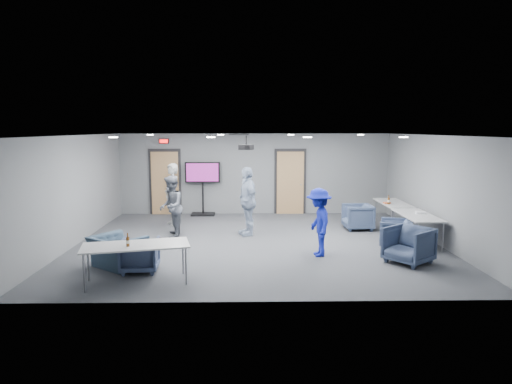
{
  "coord_description": "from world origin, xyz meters",
  "views": [
    {
      "loc": [
        -0.25,
        -11.27,
        2.86
      ],
      "look_at": [
        -0.02,
        0.66,
        1.2
      ],
      "focal_mm": 32.0,
      "sensor_mm": 36.0,
      "label": 1
    }
  ],
  "objects_px": {
    "chair_right_a": "(358,217)",
    "tv_stand": "(203,185)",
    "projector": "(246,147)",
    "person_d": "(319,222)",
    "person_c": "(247,201)",
    "table_right_a": "(393,204)",
    "bottle_right": "(389,201)",
    "table_right_b": "(417,216)",
    "chair_front_a": "(140,255)",
    "person_b": "(171,207)",
    "chair_right_b": "(396,233)",
    "person_a": "(172,194)",
    "chair_right_c": "(409,245)",
    "bottle_front": "(128,241)",
    "chair_front_b": "(118,252)",
    "table_front_left": "(136,247)"
  },
  "relations": [
    {
      "from": "person_a",
      "to": "table_right_b",
      "type": "relative_size",
      "value": 1.0
    },
    {
      "from": "chair_front_b",
      "to": "tv_stand",
      "type": "distance_m",
      "value": 5.92
    },
    {
      "from": "chair_right_c",
      "to": "bottle_front",
      "type": "bearing_deg",
      "value": -116.11
    },
    {
      "from": "chair_right_b",
      "to": "table_front_left",
      "type": "xyz_separation_m",
      "value": [
        -5.67,
        -2.47,
        0.34
      ]
    },
    {
      "from": "chair_front_a",
      "to": "table_right_b",
      "type": "height_order",
      "value": "table_right_b"
    },
    {
      "from": "chair_front_a",
      "to": "projector",
      "type": "bearing_deg",
      "value": -134.7
    },
    {
      "from": "chair_right_a",
      "to": "table_right_b",
      "type": "relative_size",
      "value": 0.44
    },
    {
      "from": "person_a",
      "to": "table_right_b",
      "type": "xyz_separation_m",
      "value": [
        6.49,
        -2.39,
        -0.23
      ]
    },
    {
      "from": "person_c",
      "to": "table_right_a",
      "type": "relative_size",
      "value": 1.06
    },
    {
      "from": "person_c",
      "to": "chair_front_a",
      "type": "height_order",
      "value": "person_c"
    },
    {
      "from": "chair_right_a",
      "to": "chair_right_b",
      "type": "bearing_deg",
      "value": 11.35
    },
    {
      "from": "chair_front_b",
      "to": "projector",
      "type": "distance_m",
      "value": 4.01
    },
    {
      "from": "person_b",
      "to": "chair_right_b",
      "type": "relative_size",
      "value": 2.16
    },
    {
      "from": "table_front_left",
      "to": "chair_right_c",
      "type": "bearing_deg",
      "value": -1.05
    },
    {
      "from": "person_b",
      "to": "bottle_front",
      "type": "relative_size",
      "value": 6.62
    },
    {
      "from": "chair_front_b",
      "to": "table_front_left",
      "type": "bearing_deg",
      "value": 160.11
    },
    {
      "from": "tv_stand",
      "to": "chair_right_b",
      "type": "bearing_deg",
      "value": -40.15
    },
    {
      "from": "chair_right_b",
      "to": "chair_right_c",
      "type": "height_order",
      "value": "chair_right_c"
    },
    {
      "from": "table_right_a",
      "to": "projector",
      "type": "distance_m",
      "value": 4.88
    },
    {
      "from": "tv_stand",
      "to": "table_right_a",
      "type": "bearing_deg",
      "value": -19.28
    },
    {
      "from": "person_b",
      "to": "chair_front_a",
      "type": "distance_m",
      "value": 3.0
    },
    {
      "from": "chair_right_a",
      "to": "chair_right_b",
      "type": "height_order",
      "value": "chair_right_a"
    },
    {
      "from": "person_b",
      "to": "bottle_front",
      "type": "bearing_deg",
      "value": -7.42
    },
    {
      "from": "bottle_right",
      "to": "chair_right_c",
      "type": "bearing_deg",
      "value": -99.92
    },
    {
      "from": "person_b",
      "to": "person_d",
      "type": "height_order",
      "value": "person_b"
    },
    {
      "from": "person_a",
      "to": "projector",
      "type": "bearing_deg",
      "value": 16.1
    },
    {
      "from": "chair_right_b",
      "to": "projector",
      "type": "height_order",
      "value": "projector"
    },
    {
      "from": "chair_right_a",
      "to": "tv_stand",
      "type": "xyz_separation_m",
      "value": [
        -4.63,
        2.3,
        0.64
      ]
    },
    {
      "from": "chair_right_b",
      "to": "projector",
      "type": "distance_m",
      "value": 4.22
    },
    {
      "from": "chair_front_a",
      "to": "bottle_right",
      "type": "height_order",
      "value": "bottle_right"
    },
    {
      "from": "table_right_a",
      "to": "tv_stand",
      "type": "bearing_deg",
      "value": 70.72
    },
    {
      "from": "projector",
      "to": "person_d",
      "type": "bearing_deg",
      "value": -17.59
    },
    {
      "from": "person_c",
      "to": "table_right_a",
      "type": "xyz_separation_m",
      "value": [
        4.25,
        0.88,
        -0.24
      ]
    },
    {
      "from": "chair_right_b",
      "to": "table_right_b",
      "type": "xyz_separation_m",
      "value": [
        0.65,
        0.38,
        0.34
      ]
    },
    {
      "from": "table_right_b",
      "to": "bottle_right",
      "type": "relative_size",
      "value": 6.9
    },
    {
      "from": "chair_right_c",
      "to": "table_front_left",
      "type": "height_order",
      "value": "chair_right_c"
    },
    {
      "from": "person_b",
      "to": "table_right_b",
      "type": "xyz_separation_m",
      "value": [
        6.27,
        -0.79,
        -0.13
      ]
    },
    {
      "from": "chair_front_a",
      "to": "table_front_left",
      "type": "relative_size",
      "value": 0.36
    },
    {
      "from": "chair_front_a",
      "to": "table_right_b",
      "type": "relative_size",
      "value": 0.41
    },
    {
      "from": "table_right_a",
      "to": "projector",
      "type": "height_order",
      "value": "projector"
    },
    {
      "from": "chair_front_a",
      "to": "bottle_front",
      "type": "relative_size",
      "value": 2.99
    },
    {
      "from": "chair_right_a",
      "to": "table_right_a",
      "type": "xyz_separation_m",
      "value": [
        1.1,
        0.3,
        0.32
      ]
    },
    {
      "from": "person_a",
      "to": "bottle_right",
      "type": "height_order",
      "value": "person_a"
    },
    {
      "from": "person_a",
      "to": "person_d",
      "type": "xyz_separation_m",
      "value": [
        3.85,
        -3.47,
        -0.15
      ]
    },
    {
      "from": "bottle_right",
      "to": "chair_right_a",
      "type": "bearing_deg",
      "value": 179.46
    },
    {
      "from": "chair_right_b",
      "to": "bottle_front",
      "type": "distance_m",
      "value": 6.35
    },
    {
      "from": "person_c",
      "to": "bottle_right",
      "type": "height_order",
      "value": "person_c"
    },
    {
      "from": "table_right_a",
      "to": "table_right_b",
      "type": "xyz_separation_m",
      "value": [
        -0.0,
        -1.9,
        0.0
      ]
    },
    {
      "from": "chair_front_b",
      "to": "bottle_right",
      "type": "distance_m",
      "value": 7.57
    },
    {
      "from": "person_a",
      "to": "table_front_left",
      "type": "relative_size",
      "value": 0.89
    }
  ]
}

